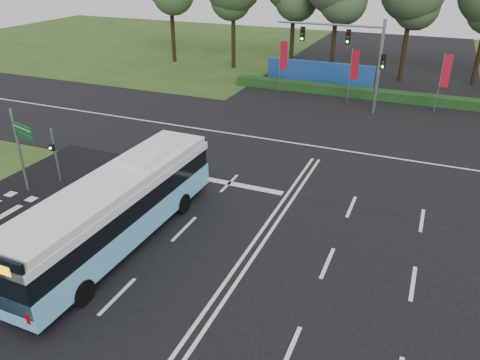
% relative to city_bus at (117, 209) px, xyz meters
% --- Properties ---
extents(ground, '(120.00, 120.00, 0.00)m').
position_rel_city_bus_xyz_m(ground, '(5.26, 2.04, -1.70)').
color(ground, '#2B4C19').
rests_on(ground, ground).
extents(road_main, '(20.00, 120.00, 0.04)m').
position_rel_city_bus_xyz_m(road_main, '(5.26, 2.04, -1.68)').
color(road_main, black).
rests_on(road_main, ground).
extents(road_cross, '(120.00, 14.00, 0.05)m').
position_rel_city_bus_xyz_m(road_cross, '(5.26, 14.04, -1.68)').
color(road_cross, black).
rests_on(road_cross, ground).
extents(kerb_strip, '(0.25, 18.00, 0.12)m').
position_rel_city_bus_xyz_m(kerb_strip, '(-4.84, -0.96, -1.64)').
color(kerb_strip, gray).
rests_on(kerb_strip, ground).
extents(city_bus, '(2.68, 11.80, 3.38)m').
position_rel_city_bus_xyz_m(city_bus, '(0.00, 0.00, 0.00)').
color(city_bus, '#6CBEFB').
rests_on(city_bus, ground).
extents(pedestrian_signal, '(0.28, 0.40, 3.08)m').
position_rel_city_bus_xyz_m(pedestrian_signal, '(-6.62, 3.60, -0.02)').
color(pedestrian_signal, gray).
rests_on(pedestrian_signal, ground).
extents(street_sign, '(1.70, 0.57, 4.51)m').
position_rel_city_bus_xyz_m(street_sign, '(-7.07, 2.03, 1.10)').
color(street_sign, gray).
rests_on(street_sign, ground).
extents(banner_flag_left, '(0.67, 0.15, 4.54)m').
position_rel_city_bus_xyz_m(banner_flag_left, '(-1.19, 25.39, 1.26)').
color(banner_flag_left, gray).
rests_on(banner_flag_left, ground).
extents(banner_flag_mid, '(0.66, 0.07, 4.43)m').
position_rel_city_bus_xyz_m(banner_flag_mid, '(5.07, 24.52, 1.20)').
color(banner_flag_mid, gray).
rests_on(banner_flag_mid, ground).
extents(banner_flag_right, '(0.66, 0.24, 4.61)m').
position_rel_city_bus_xyz_m(banner_flag_right, '(11.84, 24.50, 1.30)').
color(banner_flag_right, gray).
rests_on(banner_flag_right, ground).
extents(traffic_light_gantry, '(8.41, 0.28, 7.00)m').
position_rel_city_bus_xyz_m(traffic_light_gantry, '(5.47, 22.54, 2.96)').
color(traffic_light_gantry, gray).
rests_on(traffic_light_gantry, ground).
extents(hedge, '(22.00, 1.20, 0.80)m').
position_rel_city_bus_xyz_m(hedge, '(5.26, 26.54, -1.30)').
color(hedge, '#163714').
rests_on(hedge, ground).
extents(blue_hoarding, '(10.00, 0.30, 2.20)m').
position_rel_city_bus_xyz_m(blue_hoarding, '(1.26, 29.04, -0.60)').
color(blue_hoarding, navy).
rests_on(blue_hoarding, ground).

